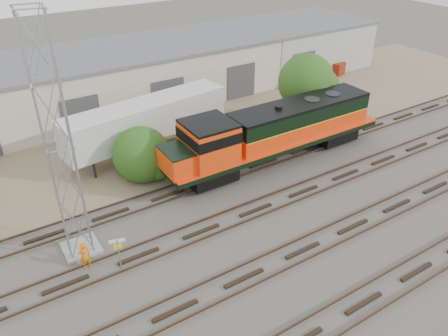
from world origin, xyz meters
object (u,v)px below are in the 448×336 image
locomotive (274,132)px  signal_tower (60,150)px  semi_trailer (150,120)px  worker (85,255)px

locomotive → signal_tower: bearing=-171.9°
signal_tower → semi_trailer: signal_tower is taller
worker → semi_trailer: bearing=-131.7°
signal_tower → semi_trailer: bearing=46.4°
signal_tower → semi_trailer: size_ratio=0.97×
locomotive → signal_tower: (-15.24, -2.17, 3.95)m
signal_tower → worker: 5.81m
worker → semi_trailer: semi_trailer is taller
worker → semi_trailer: (8.55, 10.38, 1.73)m
worker → signal_tower: bearing=-98.6°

